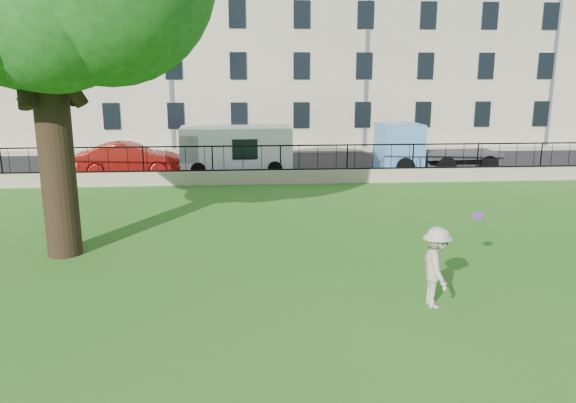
{
  "coord_description": "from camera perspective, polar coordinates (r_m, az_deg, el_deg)",
  "views": [
    {
      "loc": [
        -1.47,
        -12.6,
        4.98
      ],
      "look_at": [
        -0.29,
        3.5,
        1.17
      ],
      "focal_mm": 35.0,
      "sensor_mm": 36.0,
      "label": 1
    }
  ],
  "objects": [
    {
      "name": "iron_railing",
      "position": [
        24.94,
        -0.77,
        4.45
      ],
      "size": [
        50.0,
        0.05,
        1.13
      ],
      "color": "black",
      "rests_on": "retaining_wall"
    },
    {
      "name": "ground",
      "position": [
        13.63,
        2.3,
        -8.17
      ],
      "size": [
        120.0,
        120.0,
        0.0
      ],
      "primitive_type": "plane",
      "color": "#216A19",
      "rests_on": "ground"
    },
    {
      "name": "red_sedan",
      "position": [
        27.9,
        -15.79,
        4.14
      ],
      "size": [
        4.91,
        2.03,
        1.58
      ],
      "primitive_type": "imported",
      "rotation": [
        0.0,
        0.0,
        1.65
      ],
      "color": "#AF1915",
      "rests_on": "street"
    },
    {
      "name": "sidewalk",
      "position": [
        34.88,
        -1.75,
        5.17
      ],
      "size": [
        60.0,
        1.4,
        0.12
      ],
      "primitive_type": "cube",
      "color": "tan",
      "rests_on": "ground"
    },
    {
      "name": "frisbee",
      "position": [
        14.12,
        18.73,
        -1.39
      ],
      "size": [
        0.33,
        0.34,
        0.12
      ],
      "primitive_type": "cylinder",
      "rotation": [
        0.21,
        -0.14,
        -0.32
      ],
      "color": "purple"
    },
    {
      "name": "retaining_wall",
      "position": [
        25.09,
        -0.77,
        2.53
      ],
      "size": [
        50.0,
        0.4,
        0.6
      ],
      "primitive_type": "cube",
      "color": "tan",
      "rests_on": "ground"
    },
    {
      "name": "street",
      "position": [
        29.76,
        -1.31,
        3.65
      ],
      "size": [
        60.0,
        9.0,
        0.01
      ],
      "primitive_type": "cube",
      "color": "black",
      "rests_on": "ground"
    },
    {
      "name": "blue_truck",
      "position": [
        28.81,
        14.73,
        5.31
      ],
      "size": [
        5.86,
        2.43,
        2.41
      ],
      "primitive_type": "cube",
      "rotation": [
        0.0,
        0.0,
        0.07
      ],
      "color": "#619DE5",
      "rests_on": "street"
    },
    {
      "name": "man",
      "position": [
        12.41,
        14.8,
        -6.48
      ],
      "size": [
        0.7,
        1.16,
        1.76
      ],
      "primitive_type": "imported",
      "rotation": [
        0.0,
        0.0,
        1.53
      ],
      "color": "#B9AA96",
      "rests_on": "ground"
    },
    {
      "name": "building_row",
      "position": [
        40.24,
        -2.19,
        16.03
      ],
      "size": [
        56.4,
        10.4,
        13.8
      ],
      "color": "beige",
      "rests_on": "ground"
    },
    {
      "name": "white_van",
      "position": [
        27.79,
        -5.27,
        5.25
      ],
      "size": [
        5.41,
        2.23,
        2.25
      ],
      "primitive_type": "cube",
      "rotation": [
        0.0,
        0.0,
        0.03
      ],
      "color": "white",
      "rests_on": "street"
    }
  ]
}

